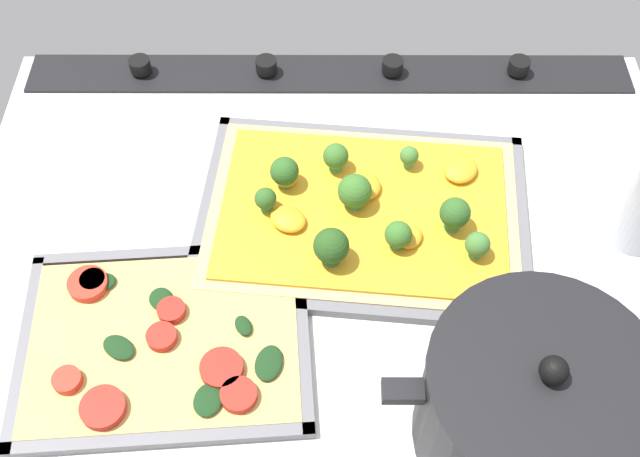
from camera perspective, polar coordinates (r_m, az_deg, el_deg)
ground_plane at (r=83.72cm, az=0.81°, el=-2.85°), size 83.44×65.39×3.00cm
stove_control_panel at (r=100.95cm, az=0.72°, el=11.93°), size 80.10×7.00×2.60cm
baking_tray_front at (r=85.37cm, az=3.29°, el=0.91°), size 39.67×29.65×1.30cm
broccoli_pizza at (r=84.08cm, az=3.35°, el=1.42°), size 37.06×27.04×6.00cm
baking_tray_back at (r=78.48cm, az=-11.81°, el=-8.62°), size 30.96×23.77×1.30cm
veggie_pizza_back at (r=77.73cm, az=-12.04°, el=-8.53°), size 28.40×21.20×1.90cm
cooking_pot at (r=69.78cm, az=15.91°, el=-13.07°), size 26.91×20.10×15.72cm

